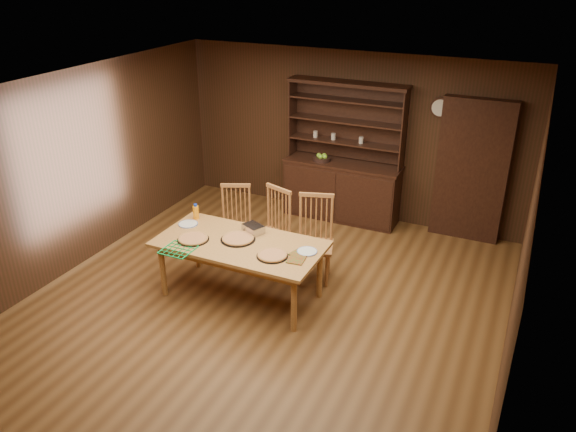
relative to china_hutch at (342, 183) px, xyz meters
The scene contains 20 objects.
floor 2.82m from the china_hutch, 89.99° to the right, with size 6.00×6.00×0.00m, color brown.
room_shell 2.92m from the china_hutch, 89.99° to the right, with size 6.00×6.00×6.00m.
china_hutch is the anchor object (origin of this frame).
doorway 1.96m from the china_hutch, ahead, with size 1.00×0.18×2.10m, color #331A11.
wall_clock 1.89m from the china_hutch, ahead, with size 0.30×0.05×0.30m.
dining_table 2.72m from the china_hutch, 97.11° to the right, with size 2.02×1.01×0.75m.
chair_left 2.02m from the china_hutch, 116.48° to the right, with size 0.56×0.55×1.05m.
chair_center 1.89m from the china_hutch, 98.97° to the right, with size 0.58×0.57×1.13m.
chair_right 1.90m from the china_hutch, 80.76° to the right, with size 0.58×0.57×1.14m.
pizza_left 3.01m from the china_hutch, 107.00° to the right, with size 0.38×0.38×0.04m.
pizza_right 2.85m from the china_hutch, 86.56° to the right, with size 0.36×0.36×0.04m.
pizza_center 2.68m from the china_hutch, 98.37° to the right, with size 0.42×0.42×0.04m.
cooling_rack 3.29m from the china_hutch, 105.81° to the right, with size 0.34×0.34×0.02m, color #0C9E43, non-canonical shape.
plate_left 2.81m from the china_hutch, 114.72° to the right, with size 0.25×0.25×0.02m.
plate_right 2.63m from the china_hutch, 79.23° to the right, with size 0.24×0.24×0.02m.
foil_dish 2.42m from the china_hutch, 97.40° to the right, with size 0.25×0.18×0.10m, color silver.
juice_bottle 2.64m from the china_hutch, 116.68° to the right, with size 0.08×0.08×0.20m.
pot_holder_a 2.85m from the china_hutch, 80.81° to the right, with size 0.19×0.19×0.01m, color #AC1D13.
pot_holder_b 2.70m from the china_hutch, 80.62° to the right, with size 0.20×0.20×0.01m, color #AC1D13.
fruit_bowl 0.51m from the china_hutch, 168.45° to the right, with size 0.28×0.28×0.12m.
Camera 1 is at (2.68, -5.09, 3.89)m, focal length 35.00 mm.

